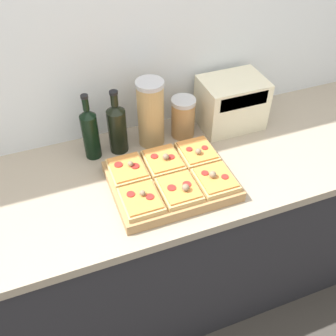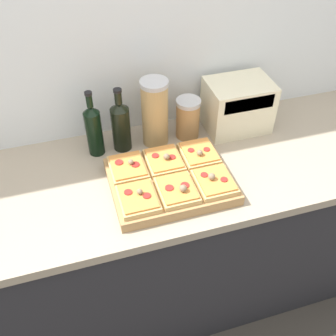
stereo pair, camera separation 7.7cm
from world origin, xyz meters
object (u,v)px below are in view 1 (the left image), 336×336
(grain_jar_tall, at_px, (151,113))
(toaster_oven, at_px, (231,103))
(grain_jar_short, at_px, (183,117))
(wine_bottle, at_px, (117,127))
(olive_oil_bottle, at_px, (90,132))
(cutting_board, at_px, (171,181))

(grain_jar_tall, height_order, toaster_oven, grain_jar_tall)
(grain_jar_short, xyz_separation_m, toaster_oven, (0.23, -0.00, 0.02))
(wine_bottle, bearing_deg, toaster_oven, -0.09)
(grain_jar_short, bearing_deg, olive_oil_bottle, 180.00)
(grain_jar_tall, bearing_deg, wine_bottle, -180.00)
(wine_bottle, bearing_deg, cutting_board, -65.50)
(grain_jar_tall, relative_size, toaster_oven, 0.99)
(wine_bottle, height_order, grain_jar_short, wine_bottle)
(cutting_board, distance_m, grain_jar_tall, 0.31)
(wine_bottle, distance_m, toaster_oven, 0.52)
(toaster_oven, bearing_deg, grain_jar_short, 179.79)
(grain_jar_short, bearing_deg, cutting_board, -120.43)
(cutting_board, height_order, grain_jar_tall, grain_jar_tall)
(toaster_oven, bearing_deg, cutting_board, -144.77)
(toaster_oven, bearing_deg, grain_jar_tall, 179.87)
(olive_oil_bottle, height_order, grain_jar_short, olive_oil_bottle)
(wine_bottle, xyz_separation_m, grain_jar_tall, (0.15, 0.00, 0.03))
(cutting_board, bearing_deg, wine_bottle, 114.50)
(olive_oil_bottle, height_order, wine_bottle, olive_oil_bottle)
(olive_oil_bottle, distance_m, grain_jar_short, 0.40)
(cutting_board, height_order, grain_jar_short, grain_jar_short)
(cutting_board, height_order, toaster_oven, toaster_oven)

